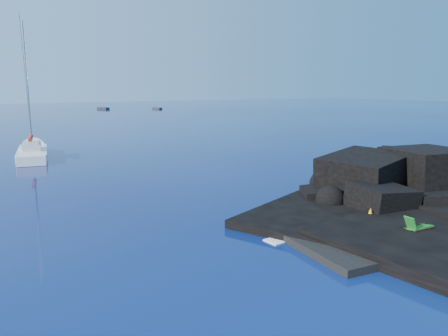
# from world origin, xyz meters

# --- Properties ---
(ground) EXTENTS (400.00, 400.00, 0.00)m
(ground) POSITION_xyz_m (0.00, 0.00, 0.00)
(ground) COLOR #030334
(ground) RESTS_ON ground
(headland) EXTENTS (24.00, 24.00, 3.60)m
(headland) POSITION_xyz_m (13.00, 3.00, 0.00)
(headland) COLOR black
(headland) RESTS_ON ground
(beach) EXTENTS (9.08, 6.86, 0.70)m
(beach) POSITION_xyz_m (4.50, 0.50, 0.00)
(beach) COLOR black
(beach) RESTS_ON ground
(surf_foam) EXTENTS (10.00, 8.00, 0.06)m
(surf_foam) POSITION_xyz_m (5.00, 5.00, 0.00)
(surf_foam) COLOR white
(surf_foam) RESTS_ON ground
(sailboat) EXTENTS (4.89, 13.52, 13.89)m
(sailboat) POSITION_xyz_m (-6.08, 35.45, 0.00)
(sailboat) COLOR white
(sailboat) RESTS_ON ground
(deck_chair) EXTENTS (1.57, 0.74, 1.06)m
(deck_chair) POSITION_xyz_m (6.13, -0.79, 0.88)
(deck_chair) COLOR #17681E
(deck_chair) RESTS_ON beach
(towel) EXTENTS (2.34, 1.62, 0.06)m
(towel) POSITION_xyz_m (5.98, -0.20, 0.38)
(towel) COLOR silver
(towel) RESTS_ON beach
(sunbather) EXTENTS (1.77, 0.94, 0.23)m
(sunbather) POSITION_xyz_m (5.98, -0.20, 0.52)
(sunbather) COLOR tan
(sunbather) RESTS_ON towel
(marker_cone) EXTENTS (0.44, 0.44, 0.59)m
(marker_cone) POSITION_xyz_m (6.10, 2.14, 0.65)
(marker_cone) COLOR orange
(marker_cone) RESTS_ON beach
(distant_boat_a) EXTENTS (3.08, 5.00, 0.64)m
(distant_boat_a) POSITION_xyz_m (28.76, 131.11, 0.00)
(distant_boat_a) COLOR black
(distant_boat_a) RESTS_ON ground
(distant_boat_b) EXTENTS (2.21, 4.19, 0.53)m
(distant_boat_b) POSITION_xyz_m (44.36, 122.98, 0.00)
(distant_boat_b) COLOR #27262B
(distant_boat_b) RESTS_ON ground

